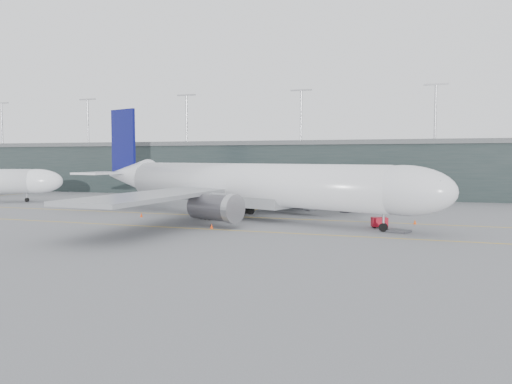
% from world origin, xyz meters
% --- Properties ---
extents(ground, '(320.00, 320.00, 0.00)m').
position_xyz_m(ground, '(0.00, 0.00, 0.00)').
color(ground, slate).
rests_on(ground, ground).
extents(taxiline_a, '(160.00, 0.25, 0.02)m').
position_xyz_m(taxiline_a, '(0.00, -4.00, 0.01)').
color(taxiline_a, gold).
rests_on(taxiline_a, ground).
extents(taxiline_b, '(160.00, 0.25, 0.02)m').
position_xyz_m(taxiline_b, '(0.00, -20.00, 0.01)').
color(taxiline_b, gold).
rests_on(taxiline_b, ground).
extents(taxiline_lead_main, '(0.25, 60.00, 0.02)m').
position_xyz_m(taxiline_lead_main, '(5.00, 20.00, 0.01)').
color(taxiline_lead_main, gold).
rests_on(taxiline_lead_main, ground).
extents(terminal, '(240.00, 36.00, 29.00)m').
position_xyz_m(terminal, '(-0.00, 58.00, 7.62)').
color(terminal, '#1D2827').
rests_on(terminal, ground).
extents(main_aircraft, '(72.66, 67.02, 21.02)m').
position_xyz_m(main_aircraft, '(7.60, -5.74, 5.90)').
color(main_aircraft, silver).
rests_on(main_aircraft, ground).
extents(jet_bridge, '(16.27, 43.15, 6.05)m').
position_xyz_m(jet_bridge, '(25.60, 22.23, 4.53)').
color(jet_bridge, '#2F2F34').
rests_on(jet_bridge, ground).
extents(gse_cart, '(2.68, 2.15, 1.59)m').
position_xyz_m(gse_cart, '(31.02, -10.39, 0.89)').
color(gse_cart, '#AB0C1C').
rests_on(gse_cart, ground).
extents(baggage_dolly, '(3.66, 3.32, 0.30)m').
position_xyz_m(baggage_dolly, '(33.99, -14.03, 0.18)').
color(baggage_dolly, '#3E3E43').
rests_on(baggage_dolly, ground).
extents(uld_a, '(2.14, 1.87, 1.69)m').
position_xyz_m(uld_a, '(-5.67, 9.38, 0.89)').
color(uld_a, '#3D3C42').
rests_on(uld_a, ground).
extents(uld_b, '(2.20, 1.90, 1.74)m').
position_xyz_m(uld_b, '(-3.29, 10.61, 0.92)').
color(uld_b, '#3D3C42').
rests_on(uld_b, ground).
extents(uld_c, '(2.57, 2.31, 1.93)m').
position_xyz_m(uld_c, '(-1.11, 10.09, 1.01)').
color(uld_c, '#3D3C42').
rests_on(uld_c, ground).
extents(cone_nose, '(0.49, 0.49, 0.78)m').
position_xyz_m(cone_nose, '(36.12, -4.57, 0.39)').
color(cone_nose, '#F04E0D').
rests_on(cone_nose, ground).
extents(cone_wing_stbd, '(0.47, 0.47, 0.74)m').
position_xyz_m(cone_wing_stbd, '(7.11, -19.25, 0.37)').
color(cone_wing_stbd, '#FB420D').
rests_on(cone_wing_stbd, ground).
extents(cone_wing_port, '(0.50, 0.50, 0.80)m').
position_xyz_m(cone_wing_port, '(6.90, 10.11, 0.40)').
color(cone_wing_port, '#E8460C').
rests_on(cone_wing_port, ground).
extents(cone_tail, '(0.50, 0.50, 0.80)m').
position_xyz_m(cone_tail, '(-10.62, -9.96, 0.40)').
color(cone_tail, '#EF430D').
rests_on(cone_tail, ground).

